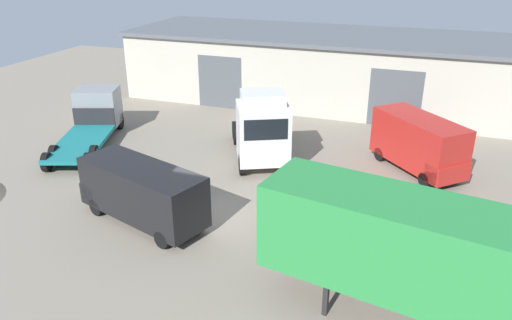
{
  "coord_description": "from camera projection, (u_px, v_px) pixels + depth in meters",
  "views": [
    {
      "loc": [
        7.83,
        -16.78,
        10.61
      ],
      "look_at": [
        0.84,
        2.67,
        1.6
      ],
      "focal_mm": 35.0,
      "sensor_mm": 36.0,
      "label": 1
    }
  ],
  "objects": [
    {
      "name": "warehouse_building",
      "position": [
        318.0,
        67.0,
        36.02
      ],
      "size": [
        27.19,
        9.24,
        4.8
      ],
      "color": "#B7B2A3",
      "rests_on": "ground_plane"
    },
    {
      "name": "delivery_van_red",
      "position": [
        420.0,
        143.0,
        24.7
      ],
      "size": [
        5.0,
        5.08,
        2.77
      ],
      "rotation": [
        0.0,
        0.0,
        -0.8
      ],
      "color": "red",
      "rests_on": "ground_plane"
    },
    {
      "name": "ground_plane",
      "position": [
        216.0,
        216.0,
        21.14
      ],
      "size": [
        60.0,
        60.0,
        0.0
      ],
      "primitive_type": "plane",
      "color": "gray"
    },
    {
      "name": "tractor_unit_white",
      "position": [
        262.0,
        131.0,
        25.28
      ],
      "size": [
        4.93,
        6.6,
        3.97
      ],
      "rotation": [
        0.0,
        0.0,
        -1.12
      ],
      "color": "silver",
      "rests_on": "ground_plane"
    },
    {
      "name": "flatbed_truck_grey",
      "position": [
        94.0,
        116.0,
        29.17
      ],
      "size": [
        4.78,
        7.8,
        2.69
      ],
      "rotation": [
        0.0,
        0.0,
        1.92
      ],
      "color": "gray",
      "rests_on": "ground_plane"
    },
    {
      "name": "delivery_van_black",
      "position": [
        140.0,
        191.0,
        20.27
      ],
      "size": [
        6.11,
        3.69,
        2.45
      ],
      "rotation": [
        0.0,
        0.0,
        2.83
      ],
      "color": "black",
      "rests_on": "ground_plane"
    },
    {
      "name": "container_trailer_green",
      "position": [
        478.0,
        269.0,
        13.31
      ],
      "size": [
        12.37,
        4.66,
        4.1
      ],
      "rotation": [
        0.0,
        0.0,
        2.96
      ],
      "color": "#28843D",
      "rests_on": "ground_plane"
    },
    {
      "name": "traffic_cone",
      "position": [
        150.0,
        164.0,
        25.42
      ],
      "size": [
        0.4,
        0.4,
        0.55
      ],
      "color": "black",
      "rests_on": "ground_plane"
    }
  ]
}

